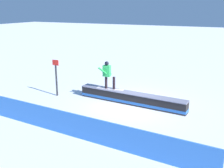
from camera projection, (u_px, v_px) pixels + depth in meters
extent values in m
plane|color=white|center=(131.00, 104.00, 14.28)|extent=(120.00, 120.00, 0.00)
cube|color=black|center=(131.00, 98.00, 14.20)|extent=(5.95, 0.93, 0.58)
cube|color=blue|center=(131.00, 101.00, 14.24)|extent=(5.96, 0.94, 0.14)
cube|color=gray|center=(131.00, 93.00, 14.11)|extent=(5.95, 0.99, 0.04)
cube|color=silver|center=(110.00, 89.00, 14.72)|extent=(1.56, 0.41, 0.01)
cylinder|color=black|center=(106.00, 82.00, 14.70)|extent=(0.15, 0.15, 0.68)
cylinder|color=black|center=(114.00, 83.00, 14.55)|extent=(0.15, 0.15, 0.68)
cube|color=green|center=(107.00, 71.00, 14.52)|extent=(0.42, 0.27, 0.59)
sphere|color=black|center=(107.00, 63.00, 14.40)|extent=(0.22, 0.22, 0.22)
cylinder|color=green|center=(102.00, 71.00, 14.42)|extent=(0.52, 0.13, 0.37)
cylinder|color=green|center=(110.00, 70.00, 14.62)|extent=(0.22, 0.11, 0.56)
cube|color=#387BDF|center=(85.00, 128.00, 10.25)|extent=(9.80, 0.73, 0.98)
cylinder|color=#262628|center=(57.00, 81.00, 15.36)|extent=(0.10, 0.10, 1.78)
cube|color=red|center=(55.00, 63.00, 15.07)|extent=(0.40, 0.04, 0.30)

